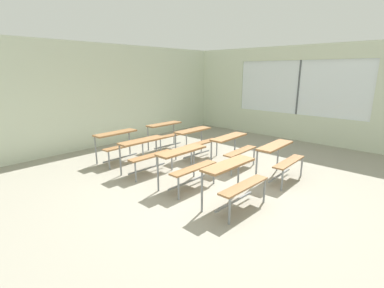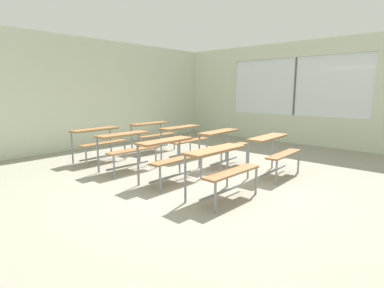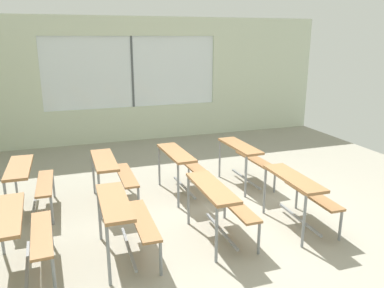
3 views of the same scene
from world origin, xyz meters
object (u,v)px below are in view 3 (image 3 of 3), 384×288
at_px(desk_bench_r1c0, 220,198).
at_px(desk_bench_r2c1, 112,169).
at_px(desk_bench_r1c1, 182,161).
at_px(desk_bench_r2c0, 124,213).
at_px(desk_bench_r3c0, 19,227).
at_px(desk_bench_r0c0, 300,188).
at_px(desk_bench_r3c1, 28,177).
at_px(desk_bench_r0c1, 245,154).

height_order(desk_bench_r1c0, desk_bench_r2c1, same).
distance_m(desk_bench_r1c1, desk_bench_r2c1, 1.14).
xyz_separation_m(desk_bench_r1c1, desk_bench_r2c1, (-0.02, 1.14, 0.00)).
bearing_deg(desk_bench_r2c1, desk_bench_r2c0, 177.52).
xyz_separation_m(desk_bench_r1c1, desk_bench_r3c0, (-1.57, 2.33, 0.00)).
xyz_separation_m(desk_bench_r0c0, desk_bench_r1c0, (0.05, 1.15, 0.00)).
xyz_separation_m(desk_bench_r1c0, desk_bench_r2c1, (1.55, 1.14, 0.00)).
distance_m(desk_bench_r0c0, desk_bench_r2c0, 2.36).
height_order(desk_bench_r2c1, desk_bench_r3c1, same).
height_order(desk_bench_r0c0, desk_bench_r0c1, same).
bearing_deg(desk_bench_r3c0, desk_bench_r1c1, -58.33).
bearing_deg(desk_bench_r1c0, desk_bench_r1c1, -0.16).
height_order(desk_bench_r0c0, desk_bench_r2c0, same).
relative_size(desk_bench_r0c1, desk_bench_r3c0, 1.00).
distance_m(desk_bench_r2c1, desk_bench_r3c0, 1.96).
height_order(desk_bench_r1c1, desk_bench_r3c1, same).
relative_size(desk_bench_r2c1, desk_bench_r3c0, 0.98).
bearing_deg(desk_bench_r2c1, desk_bench_r1c0, -143.62).
relative_size(desk_bench_r0c1, desk_bench_r1c0, 1.02).
bearing_deg(desk_bench_r3c1, desk_bench_r0c1, -89.44).
relative_size(desk_bench_r0c1, desk_bench_r2c1, 1.02).
distance_m(desk_bench_r1c0, desk_bench_r2c1, 1.92).
distance_m(desk_bench_r3c0, desk_bench_r3c1, 1.61).
distance_m(desk_bench_r2c1, desk_bench_r3c1, 1.20).
height_order(desk_bench_r0c1, desk_bench_r3c0, same).
distance_m(desk_bench_r0c0, desk_bench_r3c0, 3.48).
xyz_separation_m(desk_bench_r0c1, desk_bench_r3c0, (-1.59, 3.48, 0.00)).
xyz_separation_m(desk_bench_r0c1, desk_bench_r2c1, (-0.04, 2.29, 0.00)).
xyz_separation_m(desk_bench_r0c1, desk_bench_r1c1, (-0.03, 1.15, 0.00)).
bearing_deg(desk_bench_r2c0, desk_bench_r1c1, -36.45).
distance_m(desk_bench_r1c0, desk_bench_r3c1, 2.84).
relative_size(desk_bench_r1c0, desk_bench_r2c0, 0.99).
distance_m(desk_bench_r1c0, desk_bench_r3c0, 2.33).
distance_m(desk_bench_r0c1, desk_bench_r3c1, 3.49).
xyz_separation_m(desk_bench_r2c0, desk_bench_r3c0, (0.03, 1.12, 0.00)).
height_order(desk_bench_r1c1, desk_bench_r3c0, same).
relative_size(desk_bench_r1c1, desk_bench_r2c1, 1.02).
distance_m(desk_bench_r1c0, desk_bench_r2c0, 1.21).
relative_size(desk_bench_r2c0, desk_bench_r3c0, 0.99).
height_order(desk_bench_r0c0, desk_bench_r3c1, same).
bearing_deg(desk_bench_r0c0, desk_bench_r2c1, 56.29).
relative_size(desk_bench_r0c0, desk_bench_r0c1, 0.99).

